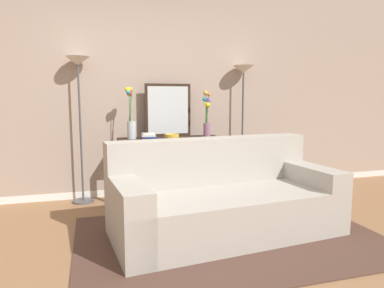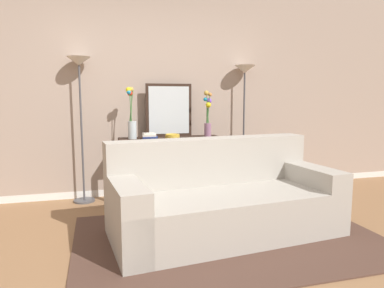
{
  "view_description": "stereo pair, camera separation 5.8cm",
  "coord_description": "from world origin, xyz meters",
  "px_view_note": "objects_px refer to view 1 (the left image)",
  "views": [
    {
      "loc": [
        -0.63,
        -2.54,
        1.28
      ],
      "look_at": [
        0.43,
        1.09,
        0.78
      ],
      "focal_mm": 32.77,
      "sensor_mm": 36.0,
      "label": 1
    },
    {
      "loc": [
        -0.58,
        -2.55,
        1.28
      ],
      "look_at": [
        0.43,
        1.09,
        0.78
      ],
      "focal_mm": 32.77,
      "sensor_mm": 36.0,
      "label": 2
    }
  ],
  "objects_px": {
    "couch": "(223,201)",
    "wall_mirror": "(168,110)",
    "console_table": "(170,156)",
    "floor_lamp_right": "(243,93)",
    "floor_lamp_left": "(79,89)",
    "vase_short_flowers": "(207,116)",
    "vase_tall_flowers": "(131,117)",
    "book_row_under_console": "(140,196)",
    "book_stack": "(149,136)",
    "fruit_bowl": "(172,136)"
  },
  "relations": [
    {
      "from": "wall_mirror",
      "to": "book_stack",
      "type": "relative_size",
      "value": 3.43
    },
    {
      "from": "vase_tall_flowers",
      "to": "floor_lamp_left",
      "type": "bearing_deg",
      "value": 167.93
    },
    {
      "from": "floor_lamp_right",
      "to": "book_row_under_console",
      "type": "distance_m",
      "value": 1.94
    },
    {
      "from": "floor_lamp_left",
      "to": "vase_short_flowers",
      "type": "height_order",
      "value": "floor_lamp_left"
    },
    {
      "from": "console_table",
      "to": "fruit_bowl",
      "type": "xyz_separation_m",
      "value": [
        -0.01,
        -0.13,
        0.27
      ]
    },
    {
      "from": "couch",
      "to": "fruit_bowl",
      "type": "bearing_deg",
      "value": 101.71
    },
    {
      "from": "floor_lamp_right",
      "to": "vase_short_flowers",
      "type": "relative_size",
      "value": 2.9
    },
    {
      "from": "vase_tall_flowers",
      "to": "wall_mirror",
      "type": "bearing_deg",
      "value": 18.25
    },
    {
      "from": "console_table",
      "to": "book_stack",
      "type": "distance_m",
      "value": 0.41
    },
    {
      "from": "floor_lamp_right",
      "to": "couch",
      "type": "bearing_deg",
      "value": -120.46
    },
    {
      "from": "couch",
      "to": "book_stack",
      "type": "relative_size",
      "value": 11.03
    },
    {
      "from": "console_table",
      "to": "book_row_under_console",
      "type": "height_order",
      "value": "console_table"
    },
    {
      "from": "vase_tall_flowers",
      "to": "book_row_under_console",
      "type": "distance_m",
      "value": 1.0
    },
    {
      "from": "couch",
      "to": "vase_tall_flowers",
      "type": "bearing_deg",
      "value": 119.38
    },
    {
      "from": "floor_lamp_right",
      "to": "vase_tall_flowers",
      "type": "distance_m",
      "value": 1.57
    },
    {
      "from": "fruit_bowl",
      "to": "vase_short_flowers",
      "type": "bearing_deg",
      "value": 12.53
    },
    {
      "from": "console_table",
      "to": "floor_lamp_right",
      "type": "relative_size",
      "value": 0.75
    },
    {
      "from": "floor_lamp_left",
      "to": "book_stack",
      "type": "distance_m",
      "value": 1.0
    },
    {
      "from": "console_table",
      "to": "vase_short_flowers",
      "type": "distance_m",
      "value": 0.7
    },
    {
      "from": "couch",
      "to": "vase_tall_flowers",
      "type": "height_order",
      "value": "vase_tall_flowers"
    },
    {
      "from": "vase_tall_flowers",
      "to": "book_row_under_console",
      "type": "relative_size",
      "value": 2.18
    },
    {
      "from": "wall_mirror",
      "to": "vase_tall_flowers",
      "type": "relative_size",
      "value": 1.08
    },
    {
      "from": "couch",
      "to": "book_stack",
      "type": "bearing_deg",
      "value": 113.71
    },
    {
      "from": "console_table",
      "to": "wall_mirror",
      "type": "bearing_deg",
      "value": 85.5
    },
    {
      "from": "fruit_bowl",
      "to": "book_stack",
      "type": "bearing_deg",
      "value": 174.17
    },
    {
      "from": "couch",
      "to": "vase_short_flowers",
      "type": "height_order",
      "value": "vase_short_flowers"
    },
    {
      "from": "console_table",
      "to": "floor_lamp_left",
      "type": "height_order",
      "value": "floor_lamp_left"
    },
    {
      "from": "floor_lamp_left",
      "to": "vase_short_flowers",
      "type": "relative_size",
      "value": 2.98
    },
    {
      "from": "fruit_bowl",
      "to": "wall_mirror",
      "type": "bearing_deg",
      "value": 85.89
    },
    {
      "from": "wall_mirror",
      "to": "fruit_bowl",
      "type": "relative_size",
      "value": 3.82
    },
    {
      "from": "wall_mirror",
      "to": "floor_lamp_right",
      "type": "bearing_deg",
      "value": -2.16
    },
    {
      "from": "floor_lamp_right",
      "to": "wall_mirror",
      "type": "relative_size",
      "value": 2.52
    },
    {
      "from": "couch",
      "to": "floor_lamp_left",
      "type": "distance_m",
      "value": 2.2
    },
    {
      "from": "couch",
      "to": "vase_tall_flowers",
      "type": "xyz_separation_m",
      "value": [
        -0.72,
        1.27,
        0.75
      ]
    },
    {
      "from": "floor_lamp_right",
      "to": "vase_tall_flowers",
      "type": "relative_size",
      "value": 2.71
    },
    {
      "from": "vase_tall_flowers",
      "to": "fruit_bowl",
      "type": "distance_m",
      "value": 0.55
    },
    {
      "from": "floor_lamp_left",
      "to": "vase_short_flowers",
      "type": "xyz_separation_m",
      "value": [
        1.56,
        -0.15,
        -0.34
      ]
    },
    {
      "from": "couch",
      "to": "book_stack",
      "type": "height_order",
      "value": "couch"
    },
    {
      "from": "vase_tall_flowers",
      "to": "couch",
      "type": "bearing_deg",
      "value": -60.62
    },
    {
      "from": "vase_tall_flowers",
      "to": "vase_short_flowers",
      "type": "xyz_separation_m",
      "value": [
        0.97,
        -0.02,
        -0.01
      ]
    },
    {
      "from": "console_table",
      "to": "floor_lamp_right",
      "type": "distance_m",
      "value": 1.33
    },
    {
      "from": "couch",
      "to": "wall_mirror",
      "type": "relative_size",
      "value": 3.21
    },
    {
      "from": "couch",
      "to": "book_row_under_console",
      "type": "bearing_deg",
      "value": 116.03
    },
    {
      "from": "floor_lamp_right",
      "to": "book_row_under_console",
      "type": "relative_size",
      "value": 5.92
    },
    {
      "from": "floor_lamp_left",
      "to": "vase_short_flowers",
      "type": "bearing_deg",
      "value": -5.46
    },
    {
      "from": "wall_mirror",
      "to": "vase_short_flowers",
      "type": "relative_size",
      "value": 1.15
    },
    {
      "from": "book_stack",
      "to": "book_row_under_console",
      "type": "distance_m",
      "value": 0.77
    },
    {
      "from": "couch",
      "to": "console_table",
      "type": "distance_m",
      "value": 1.31
    },
    {
      "from": "wall_mirror",
      "to": "fruit_bowl",
      "type": "xyz_separation_m",
      "value": [
        -0.02,
        -0.3,
        -0.31
      ]
    },
    {
      "from": "console_table",
      "to": "fruit_bowl",
      "type": "distance_m",
      "value": 0.3
    }
  ]
}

